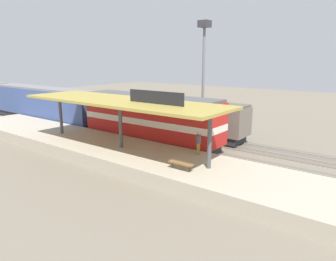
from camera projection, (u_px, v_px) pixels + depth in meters
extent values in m
plane|color=#706656|center=(171.00, 141.00, 29.98)|extent=(120.00, 120.00, 0.00)
cube|color=#5F5649|center=(158.00, 146.00, 28.42)|extent=(3.20, 110.00, 0.04)
cube|color=gray|center=(153.00, 147.00, 27.85)|extent=(0.10, 110.00, 0.16)
cube|color=gray|center=(163.00, 143.00, 28.97)|extent=(0.10, 110.00, 0.16)
cube|color=#5F5649|center=(186.00, 136.00, 31.99)|extent=(3.20, 110.00, 0.04)
cube|color=gray|center=(182.00, 137.00, 31.41)|extent=(0.10, 110.00, 0.16)
cube|color=gray|center=(190.00, 134.00, 32.53)|extent=(0.10, 110.00, 0.16)
cube|color=#A89E89|center=(122.00, 153.00, 24.76)|extent=(6.00, 44.00, 0.90)
cylinder|color=#47474C|center=(209.00, 141.00, 19.53)|extent=(0.28, 0.28, 3.60)
cylinder|color=#47474C|center=(121.00, 125.00, 24.26)|extent=(0.28, 0.28, 3.60)
cylinder|color=#47474C|center=(61.00, 115.00, 29.00)|extent=(0.28, 0.28, 3.60)
cube|color=#A38E3D|center=(120.00, 101.00, 23.84)|extent=(5.20, 18.00, 0.20)
cube|color=black|center=(156.00, 97.00, 21.59)|extent=(0.12, 4.80, 0.90)
cylinder|color=#333338|center=(189.00, 169.00, 19.13)|extent=(0.07, 0.07, 0.42)
cylinder|color=#333338|center=(173.00, 165.00, 19.90)|extent=(0.07, 0.07, 0.42)
cube|color=brown|center=(181.00, 163.00, 19.46)|extent=(0.44, 1.70, 0.08)
cube|color=#28282D|center=(150.00, 139.00, 28.89)|extent=(2.60, 13.60, 0.70)
cube|color=red|center=(150.00, 117.00, 28.42)|extent=(2.90, 14.40, 3.50)
cube|color=#4C4C51|center=(149.00, 96.00, 28.00)|extent=(2.78, 14.11, 0.24)
cube|color=silver|center=(150.00, 120.00, 28.48)|extent=(2.93, 14.43, 0.56)
cube|color=#28282D|center=(43.00, 118.00, 39.55)|extent=(2.60, 19.20, 0.70)
cube|color=#384C84|center=(42.00, 102.00, 39.10)|extent=(2.90, 20.00, 3.30)
cube|color=slate|center=(40.00, 88.00, 38.71)|extent=(2.78, 19.60, 0.24)
cube|color=#28282D|center=(190.00, 132.00, 31.60)|extent=(2.50, 11.20, 0.70)
cube|color=#6B6056|center=(190.00, 116.00, 31.24)|extent=(2.80, 12.00, 2.60)
cube|color=#554D45|center=(190.00, 102.00, 30.92)|extent=(2.69, 11.76, 0.24)
cylinder|color=slate|center=(203.00, 81.00, 33.26)|extent=(0.28, 0.28, 11.00)
cube|color=#333338|center=(205.00, 24.00, 31.95)|extent=(1.10, 1.10, 0.70)
cylinder|color=olive|center=(198.00, 149.00, 22.67)|extent=(0.16, 0.16, 0.84)
cylinder|color=olive|center=(199.00, 149.00, 22.81)|extent=(0.16, 0.16, 0.84)
cylinder|color=#4C4C51|center=(198.00, 139.00, 22.58)|extent=(0.34, 0.34, 0.64)
sphere|color=tan|center=(199.00, 133.00, 22.48)|extent=(0.23, 0.23, 0.23)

